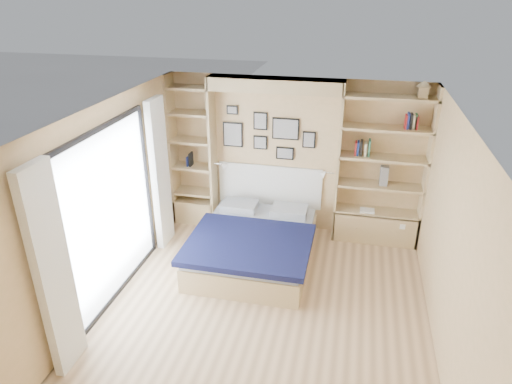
# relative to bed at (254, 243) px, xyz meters

# --- Properties ---
(ground) EXTENTS (4.50, 4.50, 0.00)m
(ground) POSITION_rel_bed_xyz_m (0.39, -1.10, -0.27)
(ground) COLOR #D2AD81
(ground) RESTS_ON ground
(room_shell) EXTENTS (4.50, 4.50, 4.50)m
(room_shell) POSITION_rel_bed_xyz_m (0.00, 0.43, 0.80)
(room_shell) COLOR #E1B682
(room_shell) RESTS_ON ground
(bed) EXTENTS (1.71, 2.20, 1.07)m
(bed) POSITION_rel_bed_xyz_m (0.00, 0.00, 0.00)
(bed) COLOR tan
(bed) RESTS_ON ground
(photo_gallery) EXTENTS (1.48, 0.02, 0.82)m
(photo_gallery) POSITION_rel_bed_xyz_m (-0.06, 1.13, 1.33)
(photo_gallery) COLOR black
(photo_gallery) RESTS_ON ground
(reading_lamps) EXTENTS (1.92, 0.12, 0.15)m
(reading_lamps) POSITION_rel_bed_xyz_m (0.09, 0.90, 0.83)
(reading_lamps) COLOR silver
(reading_lamps) RESTS_ON ground
(shelf_decor) EXTENTS (3.60, 0.23, 2.03)m
(shelf_decor) POSITION_rel_bed_xyz_m (1.65, 0.97, 1.45)
(shelf_decor) COLOR #A51E1E
(shelf_decor) RESTS_ON ground
(deck) EXTENTS (3.20, 4.00, 0.05)m
(deck) POSITION_rel_bed_xyz_m (-3.21, -1.10, -0.27)
(deck) COLOR #6F6452
(deck) RESTS_ON ground
(deck_chair) EXTENTS (0.48, 0.79, 0.79)m
(deck_chair) POSITION_rel_bed_xyz_m (-2.90, -0.81, 0.10)
(deck_chair) COLOR tan
(deck_chair) RESTS_ON ground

